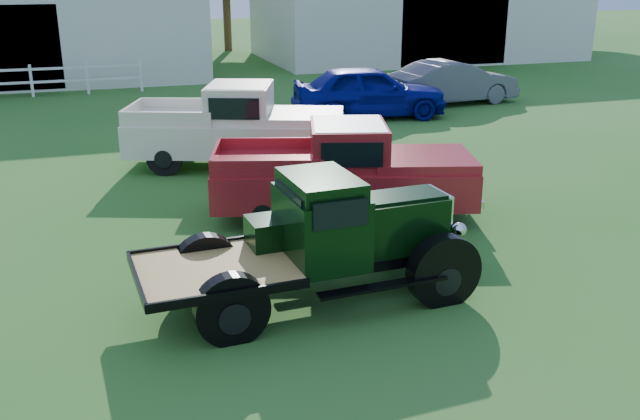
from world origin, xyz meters
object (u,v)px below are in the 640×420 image
object	(u,v)px
red_pickup	(343,170)
misc_car_blue	(369,91)
vintage_flatbed	(314,240)
misc_car_grey	(453,82)
white_pickup	(236,126)

from	to	relation	value
red_pickup	misc_car_blue	world-z (taller)	red_pickup
vintage_flatbed	misc_car_blue	world-z (taller)	vintage_flatbed
misc_car_blue	misc_car_grey	size ratio (longest dim) A/B	1.07
misc_car_blue	red_pickup	bearing A→B (deg)	164.08
red_pickup	white_pickup	bearing A→B (deg)	121.18
vintage_flatbed	misc_car_blue	distance (m)	13.53
vintage_flatbed	white_pickup	bearing A→B (deg)	83.47
white_pickup	misc_car_blue	xyz separation A→B (m)	(5.28, 4.56, -0.14)
misc_car_grey	vintage_flatbed	bearing A→B (deg)	139.91
white_pickup	misc_car_grey	bearing A→B (deg)	53.35
misc_car_grey	white_pickup	bearing A→B (deg)	118.02
vintage_flatbed	red_pickup	xyz separation A→B (m)	(1.64, 3.35, -0.01)
vintage_flatbed	misc_car_grey	distance (m)	16.57
misc_car_grey	red_pickup	bearing A→B (deg)	137.35
white_pickup	misc_car_blue	distance (m)	6.98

